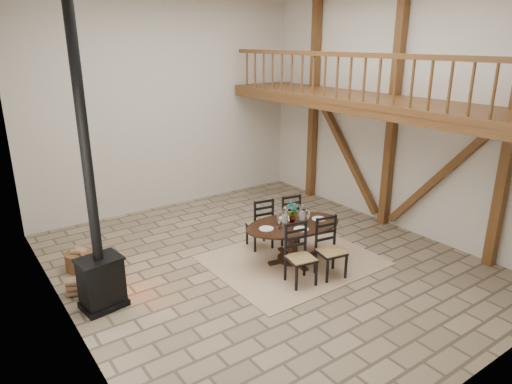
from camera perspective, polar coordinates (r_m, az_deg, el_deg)
ground at (r=8.77m, az=1.17°, el=-8.77°), size 8.00×8.00×0.00m
room_shell at (r=8.62m, az=7.80°, el=11.65°), size 7.02×8.02×5.01m
rug at (r=8.84m, az=4.56°, el=-8.51°), size 3.00×2.50×0.02m
dining_table at (r=8.66m, az=4.63°, el=-5.99°), size 2.03×2.21×1.19m
wood_stove at (r=7.32m, az=-19.30°, el=-5.87°), size 0.71×0.58×5.00m
log_basket at (r=9.05m, az=-21.17°, el=-7.92°), size 0.51×0.51×0.42m
log_stack at (r=8.22m, az=-21.58°, el=-10.98°), size 0.35×0.30×0.30m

